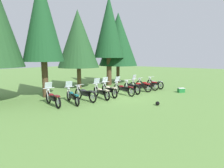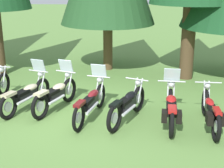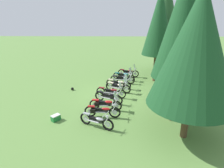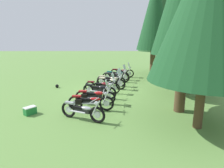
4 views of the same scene
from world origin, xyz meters
name	(u,v)px [view 2 (image 2 of 4)]	position (x,y,z in m)	size (l,w,h in m)	color
ground_plane	(76,114)	(0.00, 0.00, 0.00)	(80.00, 80.00, 0.00)	#608C42
motorcycle_3	(27,94)	(-1.49, 0.36, 0.46)	(1.05, 2.21, 1.37)	black
motorcycle_4	(56,94)	(-0.61, 0.31, 0.49)	(1.04, 2.12, 1.39)	black
motorcycle_5	(91,101)	(0.46, -0.24, 0.48)	(0.88, 2.37, 1.38)	black
motorcycle_6	(128,104)	(1.47, -0.42, 0.47)	(1.13, 2.12, 1.03)	black
motorcycle_7	(171,108)	(2.62, -0.62, 0.47)	(0.78, 2.26, 1.37)	black
motorcycle_8	(211,111)	(3.61, -0.79, 0.46)	(0.71, 2.33, 1.03)	black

